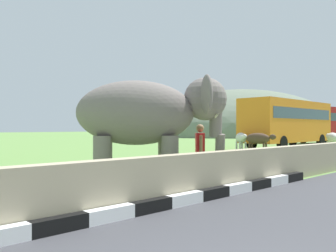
# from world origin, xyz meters

# --- Properties ---
(striped_curb) EXTENTS (16.20, 0.20, 0.24)m
(striped_curb) POSITION_xyz_m (-0.35, 3.61, 0.12)
(striped_curb) COLOR white
(striped_curb) RESTS_ON ground_plane
(barrier_parapet) EXTENTS (28.00, 0.36, 1.00)m
(barrier_parapet) POSITION_xyz_m (2.00, 3.91, 0.50)
(barrier_parapet) COLOR tan
(barrier_parapet) RESTS_ON ground_plane
(elephant) EXTENTS (3.93, 3.66, 2.91)m
(elephant) POSITION_xyz_m (3.77, 5.82, 1.90)
(elephant) COLOR slate
(elephant) RESTS_ON ground_plane
(person_handler) EXTENTS (0.49, 0.52, 1.66)m
(person_handler) POSITION_xyz_m (5.39, 5.48, 0.93)
(person_handler) COLOR navy
(person_handler) RESTS_ON ground_plane
(bus_orange) EXTENTS (9.96, 2.78, 3.50)m
(bus_orange) POSITION_xyz_m (22.39, 11.66, 2.08)
(bus_orange) COLOR orange
(bus_orange) RESTS_ON ground_plane
(bus_red) EXTENTS (9.18, 4.06, 3.50)m
(bus_red) POSITION_xyz_m (33.76, 13.06, 2.08)
(bus_red) COLOR #B21E1E
(bus_red) RESTS_ON ground_plane
(cow_near) EXTENTS (0.81, 1.92, 1.23)m
(cow_near) POSITION_xyz_m (16.18, 10.31, 0.87)
(cow_near) COLOR #473323
(cow_near) RESTS_ON ground_plane
(cow_mid) EXTENTS (1.75, 1.49, 1.23)m
(cow_mid) POSITION_xyz_m (20.98, 7.89, 0.87)
(cow_mid) COLOR beige
(cow_mid) RESTS_ON ground_plane
(cow_far) EXTENTS (1.57, 1.69, 1.23)m
(cow_far) POSITION_xyz_m (16.54, 11.79, 0.87)
(cow_far) COLOR beige
(cow_far) RESTS_ON ground_plane
(hill_east) EXTENTS (42.68, 34.14, 17.31)m
(hill_east) POSITION_xyz_m (55.00, 37.98, 0.00)
(hill_east) COLOR slate
(hill_east) RESTS_ON ground_plane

